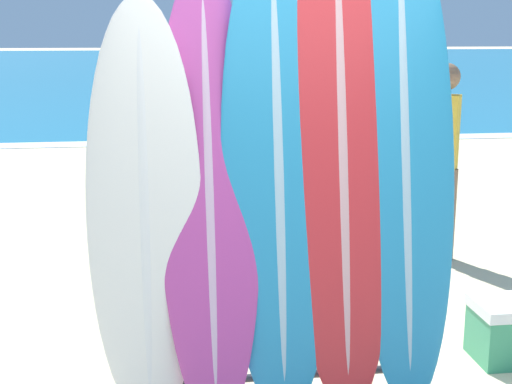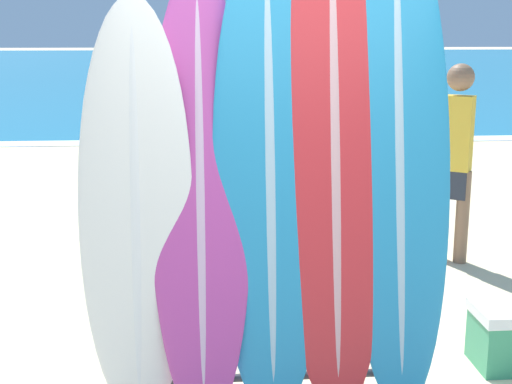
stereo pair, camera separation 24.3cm
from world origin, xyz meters
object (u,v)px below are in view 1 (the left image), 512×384
(surfboard_slot_4, at_px, (404,153))
(surfboard_slot_0, at_px, (145,211))
(surfboard_slot_2, at_px, (278,173))
(person_near_water, at_px, (176,116))
(surfboard_rack, at_px, (276,310))
(person_mid_beach, at_px, (359,119))
(surfboard_slot_1, at_px, (209,191))
(person_far_left, at_px, (442,154))
(person_far_right, at_px, (278,101))
(surfboard_slot_3, at_px, (342,155))

(surfboard_slot_4, bearing_deg, surfboard_slot_0, -177.48)
(surfboard_slot_0, height_order, surfboard_slot_2, surfboard_slot_2)
(surfboard_slot_2, distance_m, person_near_water, 6.07)
(surfboard_slot_4, bearing_deg, surfboard_rack, -175.30)
(surfboard_slot_2, bearing_deg, surfboard_slot_0, -176.30)
(surfboard_slot_2, height_order, person_mid_beach, surfboard_slot_2)
(surfboard_rack, relative_size, surfboard_slot_2, 0.68)
(person_near_water, bearing_deg, surfboard_slot_1, -166.43)
(person_mid_beach, relative_size, person_far_left, 0.95)
(person_near_water, distance_m, person_mid_beach, 2.47)
(surfboard_rack, bearing_deg, surfboard_slot_4, 4.70)
(surfboard_slot_1, bearing_deg, surfboard_rack, -5.64)
(surfboard_rack, bearing_deg, surfboard_slot_2, 75.34)
(surfboard_slot_2, xyz_separation_m, person_far_right, (1.27, 7.60, -0.38))
(person_mid_beach, bearing_deg, surfboard_slot_2, 158.65)
(person_far_right, bearing_deg, surfboard_slot_4, 47.34)
(person_far_left, height_order, person_far_right, person_far_left)
(surfboard_rack, xyz_separation_m, surfboard_slot_3, (0.34, 0.05, 0.81))
(surfboard_rack, relative_size, person_far_right, 1.07)
(person_near_water, height_order, person_far_right, person_far_right)
(person_far_left, distance_m, person_far_right, 5.46)
(person_near_water, xyz_separation_m, person_mid_beach, (2.22, -1.08, 0.05))
(surfboard_slot_4, relative_size, person_far_left, 1.57)
(person_mid_beach, height_order, person_far_left, person_far_left)
(person_far_right, bearing_deg, surfboard_slot_0, 37.58)
(person_far_left, xyz_separation_m, person_far_right, (-0.50, 5.44, -0.06))
(person_far_left, bearing_deg, person_near_water, 152.06)
(surfboard_slot_0, relative_size, person_mid_beach, 1.33)
(surfboard_slot_2, xyz_separation_m, person_mid_beach, (1.85, 4.96, -0.35))
(surfboard_rack, relative_size, surfboard_slot_4, 0.64)
(surfboard_slot_4, distance_m, person_far_left, 2.45)
(surfboard_slot_2, relative_size, surfboard_slot_4, 0.93)
(surfboard_slot_1, relative_size, surfboard_slot_2, 0.93)
(person_far_left, bearing_deg, surfboard_rack, -95.85)
(person_near_water, bearing_deg, person_mid_beach, -102.55)
(surfboard_slot_4, distance_m, person_mid_beach, 5.11)
(surfboard_slot_1, xyz_separation_m, surfboard_slot_2, (0.35, 0.01, 0.08))
(person_near_water, bearing_deg, person_far_right, -33.01)
(surfboard_slot_0, distance_m, surfboard_slot_1, 0.34)
(surfboard_slot_2, bearing_deg, surfboard_rack, -104.66)
(surfboard_slot_2, relative_size, person_mid_beach, 1.54)
(surfboard_slot_2, relative_size, person_far_left, 1.46)
(person_far_right, bearing_deg, person_far_left, 57.17)
(surfboard_rack, height_order, surfboard_slot_1, surfboard_slot_1)
(person_far_left, bearing_deg, person_mid_beach, 121.64)
(surfboard_slot_0, xyz_separation_m, person_mid_beach, (2.53, 5.01, -0.19))
(surfboard_rack, distance_m, surfboard_slot_1, 0.73)
(surfboard_slot_0, height_order, person_near_water, surfboard_slot_0)
(person_near_water, relative_size, person_far_right, 0.97)
(surfboard_rack, xyz_separation_m, person_far_right, (1.28, 7.64, 0.35))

